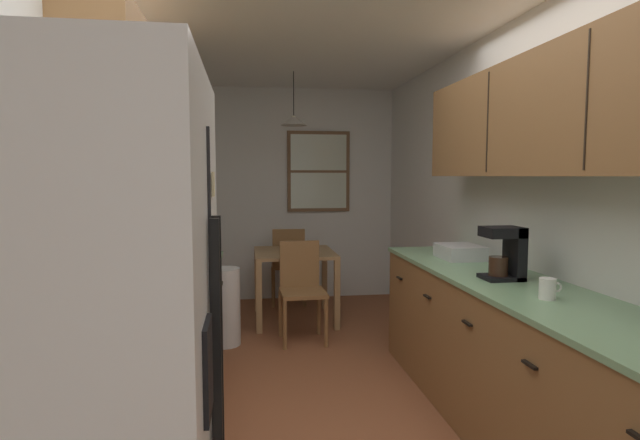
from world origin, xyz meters
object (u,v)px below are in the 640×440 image
Objects in this scene: dining_table at (294,263)px; table_serving_bowl at (300,249)px; dining_chair_near at (301,286)px; dining_chair_far at (289,262)px; coffee_maker at (507,252)px; microwave_over_range at (81,119)px; storage_canister at (146,278)px; mug_by_coffeemaker at (548,289)px; refrigerator at (71,418)px; dish_rack at (460,252)px; trash_bin at (224,307)px; stove_range at (124,434)px.

table_serving_bowl reaches higher than dining_table.
dining_chair_near is 1.00× the size of dining_chair_far.
coffee_maker reaches higher than table_serving_bowl.
microwave_over_range reaches higher than storage_canister.
coffee_maker is at bearing -71.71° from dining_chair_far.
dining_chair_far is 3.70m from mug_by_coffeemaker.
dining_table is 0.64m from dining_chair_near.
refrigerator reaches higher than dining_table.
coffee_maker is (1.01, -1.80, 0.56)m from dining_chair_near.
dining_chair_far is at bearing 105.31° from mug_by_coffeemaker.
dining_chair_far is 2.59m from dish_rack.
table_serving_bowl reaches higher than trash_bin.
dining_chair_far reaches higher than dining_table.
storage_canister reaches higher than dining_chair_near.
mug_by_coffeemaker is (1.95, 0.21, 0.48)m from stove_range.
refrigerator is 2.83× the size of microwave_over_range.
microwave_over_range reaches higher than trash_bin.
table_serving_bowl is (1.04, 3.09, 0.28)m from stove_range.
stove_range is at bearing 93.84° from refrigerator.
refrigerator is 1.27m from storage_canister.
dish_rack reaches higher than dining_chair_near.
stove_range is at bearing -96.89° from trash_bin.
stove_range is at bearing -107.54° from dining_table.
table_serving_bowl is at bearing 75.29° from refrigerator.
storage_canister is (-0.98, -3.19, 0.49)m from dining_chair_far.
stove_range is 1.22× the size of dining_chair_far.
microwave_over_range is 2.03× the size of coffee_maker.
mug_by_coffeemaker is at bearing -72.55° from table_serving_bowl.
microwave_over_range is 3.49m from dining_table.
coffee_maker reaches higher than storage_canister.
dish_rack is at bearing -59.21° from table_serving_bowl.
mug_by_coffeemaker reaches higher than dish_rack.
dining_chair_far is (1.09, 3.75, -1.21)m from microwave_over_range.
microwave_over_range is at bearing -113.90° from dining_chair_near.
dining_chair_near is at bearing 3.98° from trash_bin.
mug_by_coffeemaker is (-0.04, -0.48, -0.11)m from coffee_maker.
refrigerator is at bearing -103.78° from dining_table.
dining_chair_far is at bearing 75.37° from stove_range.
microwave_over_range is at bearing 179.97° from stove_range.
refrigerator reaches higher than stove_range.
dish_rack is 1.95m from table_serving_bowl.
table_serving_bowl is (-0.99, 1.67, -0.20)m from dish_rack.
coffee_maker is 0.49m from mug_by_coffeemaker.
microwave_over_range is at bearing -162.00° from coffee_maker.
table_serving_bowl is at bearing 111.54° from coffee_maker.
dining_chair_near and dining_chair_far have the same top height.
stove_range is at bearing -108.66° from table_serving_bowl.
microwave_over_range is (-0.11, 0.00, 1.24)m from stove_range.
dining_chair_near is (0.00, -0.63, -0.11)m from dining_table.
mug_by_coffeemaker reaches higher than dining_chair_near.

